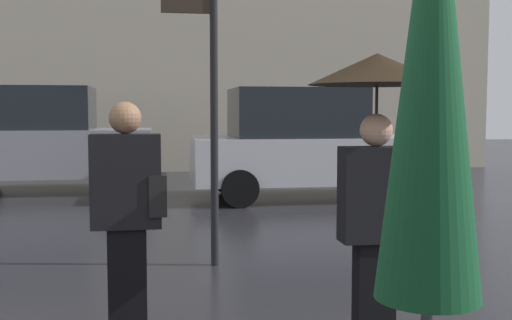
{
  "coord_description": "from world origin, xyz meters",
  "views": [
    {
      "loc": [
        -0.02,
        -2.22,
        1.58
      ],
      "look_at": [
        1.17,
        5.17,
        0.99
      ],
      "focal_mm": 43.82,
      "sensor_mm": 36.0,
      "label": 1
    }
  ],
  "objects": [
    {
      "name": "folded_patio_umbrella_near",
      "position": [
        0.81,
        -0.42,
        1.62
      ],
      "size": [
        0.46,
        0.46,
        2.47
      ],
      "color": "black",
      "rests_on": "ground"
    },
    {
      "name": "pedestrian_with_umbrella",
      "position": [
        1.35,
        1.53,
        1.47
      ],
      "size": [
        0.87,
        0.87,
        1.94
      ],
      "rotation": [
        0.0,
        0.0,
        2.5
      ],
      "color": "black",
      "rests_on": "ground"
    },
    {
      "name": "pedestrian_with_bag",
      "position": [
        -0.21,
        2.06,
        0.93
      ],
      "size": [
        0.51,
        0.24,
        1.64
      ],
      "rotation": [
        0.0,
        0.0,
        6.09
      ],
      "color": "black",
      "rests_on": "ground"
    },
    {
      "name": "parked_car_left",
      "position": [
        -2.23,
        10.47,
        1.02
      ],
      "size": [
        4.12,
        2.01,
        2.05
      ],
      "rotation": [
        0.0,
        0.0,
        3.09
      ],
      "color": "gray",
      "rests_on": "ground"
    },
    {
      "name": "parked_car_right",
      "position": [
        2.6,
        8.74,
        0.99
      ],
      "size": [
        4.13,
        2.05,
        1.98
      ],
      "rotation": [
        0.0,
        0.0,
        3.06
      ],
      "color": "silver",
      "rests_on": "ground"
    },
    {
      "name": "street_signpost",
      "position": [
        0.57,
        4.07,
        1.92
      ],
      "size": [
        1.08,
        0.08,
        3.19
      ],
      "color": "black",
      "rests_on": "ground"
    }
  ]
}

